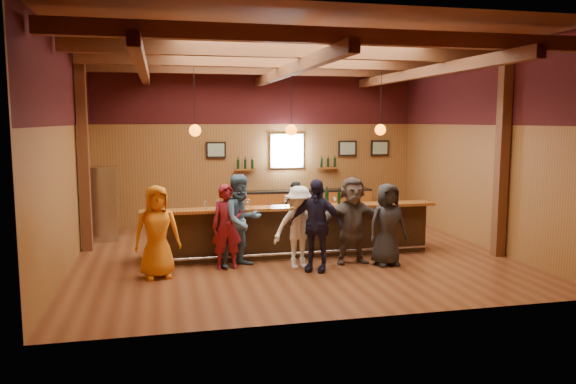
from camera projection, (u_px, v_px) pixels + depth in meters
name	position (u px, v px, depth m)	size (l,w,h in m)	color
room	(291.00, 106.00, 11.78)	(9.04, 9.00, 4.52)	brown
bar_counter	(290.00, 231.00, 12.21)	(6.30, 1.07, 1.11)	black
back_bar_cabinet	(302.00, 207.00, 15.93)	(4.00, 0.52, 0.95)	brown
window	(287.00, 151.00, 15.86)	(0.95, 0.09, 0.95)	silver
framed_pictures	(316.00, 149.00, 16.04)	(5.35, 0.05, 0.45)	black
wine_shelves	(287.00, 166.00, 15.85)	(3.00, 0.18, 0.30)	brown
pendant_lights	(291.00, 130.00, 11.79)	(4.24, 0.24, 1.37)	black
stainless_fridge	(103.00, 203.00, 13.62)	(0.70, 0.70, 1.80)	silver
customer_orange	(157.00, 232.00, 10.33)	(0.84, 0.55, 1.73)	orange
customer_redvest	(227.00, 227.00, 11.00)	(0.61, 0.40, 1.67)	maroon
customer_denim	(242.00, 221.00, 11.12)	(0.90, 0.70, 1.85)	#4B7297
customer_white	(299.00, 227.00, 11.03)	(1.05, 0.61, 1.63)	white
customer_navy	(316.00, 225.00, 10.80)	(1.05, 0.44, 1.79)	#1D1C39
customer_brown	(352.00, 220.00, 11.39)	(1.65, 0.52, 1.77)	#524741
customer_dark	(387.00, 224.00, 11.25)	(0.81, 0.53, 1.66)	#252528
bartender	(295.00, 212.00, 13.44)	(0.54, 0.35, 1.47)	black
ice_bucket	(295.00, 199.00, 11.84)	(0.25, 0.25, 0.27)	brown
bottle_a	(327.00, 197.00, 12.03)	(0.09, 0.09, 0.39)	black
bottle_b	(339.00, 198.00, 12.10)	(0.07, 0.07, 0.34)	black
glass_a	(163.00, 205.00, 11.18)	(0.07, 0.07, 0.17)	silver
glass_b	(206.00, 203.00, 11.39)	(0.07, 0.07, 0.17)	silver
glass_c	(218.00, 202.00, 11.53)	(0.08, 0.08, 0.18)	silver
glass_d	(248.00, 202.00, 11.55)	(0.08, 0.08, 0.19)	silver
glass_e	(286.00, 201.00, 11.76)	(0.08, 0.08, 0.17)	silver
glass_f	(334.00, 199.00, 11.90)	(0.08, 0.08, 0.18)	silver
glass_g	(348.00, 199.00, 12.10)	(0.07, 0.07, 0.16)	silver
glass_h	(383.00, 197.00, 12.26)	(0.08, 0.08, 0.18)	silver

